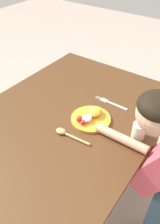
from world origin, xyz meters
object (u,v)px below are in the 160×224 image
drinking_cup (139,131)px  person (160,180)px  fork (111,103)px  plate (91,117)px  spoon (66,134)px

drinking_cup → person: size_ratio=0.08×
fork → person: size_ratio=0.20×
plate → person: bearing=-96.5°
fork → spoon: size_ratio=1.08×
fork → plate: bearing=85.2°
plate → person: size_ratio=0.20×
spoon → person: bearing=-169.8°
plate → fork: size_ratio=1.01×
spoon → drinking_cup: drinking_cup is taller
spoon → person: person is taller
plate → fork: 0.18m
spoon → fork: bearing=-102.4°
plate → drinking_cup: bearing=-84.1°
plate → person: 0.44m
fork → spoon: (-0.34, 0.05, 0.01)m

